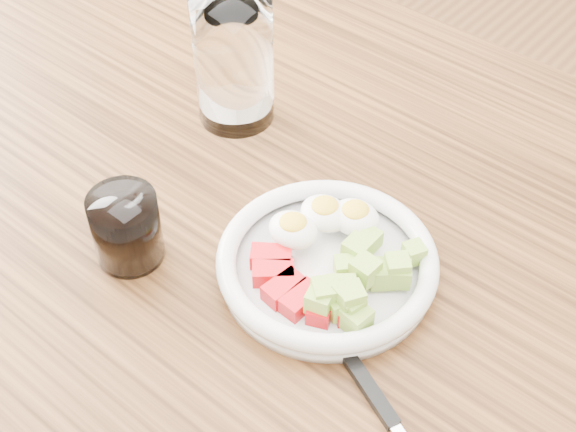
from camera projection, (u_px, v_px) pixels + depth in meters
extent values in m
cube|color=brown|center=(149.00, 124.00, 1.57)|extent=(0.07, 0.07, 0.73)
cube|color=brown|center=(289.00, 260.00, 0.82)|extent=(1.50, 0.90, 0.04)
cylinder|color=white|center=(327.00, 271.00, 0.78)|extent=(0.21, 0.21, 0.01)
torus|color=white|center=(327.00, 260.00, 0.77)|extent=(0.21, 0.21, 0.02)
cube|color=red|center=(271.00, 257.00, 0.77)|extent=(0.04, 0.04, 0.02)
cube|color=red|center=(273.00, 273.00, 0.76)|extent=(0.04, 0.04, 0.02)
cube|color=red|center=(283.00, 289.00, 0.74)|extent=(0.03, 0.04, 0.02)
cube|color=red|center=(301.00, 300.00, 0.73)|extent=(0.02, 0.04, 0.02)
cube|color=red|center=(322.00, 305.00, 0.73)|extent=(0.04, 0.04, 0.02)
cube|color=red|center=(345.00, 304.00, 0.73)|extent=(0.04, 0.04, 0.02)
ellipsoid|color=white|center=(325.00, 213.00, 0.79)|extent=(0.05, 0.04, 0.03)
ellipsoid|color=yellow|center=(325.00, 206.00, 0.79)|extent=(0.03, 0.03, 0.01)
ellipsoid|color=white|center=(355.00, 218.00, 0.79)|extent=(0.05, 0.04, 0.03)
ellipsoid|color=yellow|center=(356.00, 210.00, 0.78)|extent=(0.03, 0.03, 0.01)
ellipsoid|color=white|center=(293.00, 230.00, 0.78)|extent=(0.05, 0.04, 0.03)
ellipsoid|color=yellow|center=(293.00, 222.00, 0.77)|extent=(0.03, 0.03, 0.01)
cube|color=#9EBC48|center=(383.00, 274.00, 0.75)|extent=(0.03, 0.03, 0.02)
cube|color=#9EBC48|center=(370.00, 239.00, 0.78)|extent=(0.02, 0.02, 0.02)
cube|color=#9EBC48|center=(414.00, 253.00, 0.76)|extent=(0.03, 0.03, 0.02)
cube|color=#9EBC48|center=(357.00, 250.00, 0.75)|extent=(0.02, 0.02, 0.02)
cube|color=#9EBC48|center=(345.00, 289.00, 0.73)|extent=(0.03, 0.03, 0.02)
cube|color=#9EBC48|center=(352.00, 306.00, 0.71)|extent=(0.02, 0.02, 0.02)
cube|color=#9EBC48|center=(351.00, 297.00, 0.71)|extent=(0.03, 0.03, 0.02)
cube|color=#9EBC48|center=(326.00, 293.00, 0.72)|extent=(0.03, 0.03, 0.02)
cube|color=#9EBC48|center=(356.00, 319.00, 0.71)|extent=(0.03, 0.03, 0.02)
cube|color=#9EBC48|center=(397.00, 267.00, 0.74)|extent=(0.03, 0.03, 0.02)
cube|color=#9EBC48|center=(347.00, 303.00, 0.71)|extent=(0.02, 0.02, 0.02)
cube|color=#9EBC48|center=(365.00, 270.00, 0.73)|extent=(0.02, 0.02, 0.02)
cube|color=#9EBC48|center=(399.00, 274.00, 0.74)|extent=(0.03, 0.03, 0.02)
cube|color=#9EBC48|center=(348.00, 296.00, 0.71)|extent=(0.03, 0.03, 0.02)
cube|color=#9EBC48|center=(320.00, 300.00, 0.72)|extent=(0.03, 0.03, 0.02)
cube|color=#9EBC48|center=(345.00, 268.00, 0.75)|extent=(0.03, 0.03, 0.02)
cube|color=#9EBC48|center=(339.00, 305.00, 0.72)|extent=(0.03, 0.03, 0.02)
cube|color=black|center=(366.00, 383.00, 0.69)|extent=(0.09, 0.05, 0.01)
cylinder|color=white|center=(234.00, 59.00, 0.90)|extent=(0.09, 0.09, 0.16)
cylinder|color=white|center=(126.00, 228.00, 0.77)|extent=(0.07, 0.07, 0.08)
cylinder|color=black|center=(127.00, 229.00, 0.77)|extent=(0.06, 0.06, 0.07)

